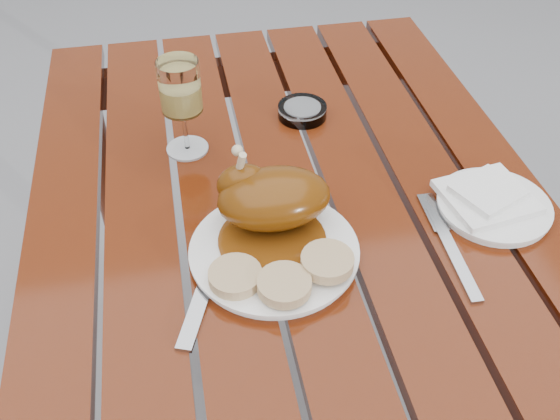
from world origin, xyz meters
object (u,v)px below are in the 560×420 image
(table, at_px, (292,355))
(wine_glass, at_px, (183,108))
(side_plate, at_px, (494,206))
(ashtray, at_px, (302,111))
(dinner_plate, at_px, (274,252))

(table, relative_size, wine_glass, 7.18)
(table, distance_m, side_plate, 0.49)
(side_plate, relative_size, ashtray, 1.94)
(table, xyz_separation_m, wine_glass, (-0.15, 0.19, 0.46))
(side_plate, distance_m, ashtray, 0.38)
(table, distance_m, wine_glass, 0.52)
(wine_glass, distance_m, side_plate, 0.51)
(table, distance_m, dinner_plate, 0.39)
(dinner_plate, bearing_deg, ashtray, 71.05)
(ashtray, bearing_deg, side_plate, -52.70)
(wine_glass, bearing_deg, table, -52.28)
(table, relative_size, side_plate, 6.98)
(table, bearing_deg, dinner_plate, -119.84)
(table, xyz_separation_m, dinner_plate, (-0.05, -0.08, 0.38))
(side_plate, bearing_deg, dinner_plate, -174.88)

